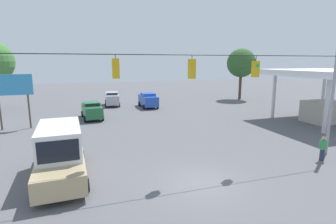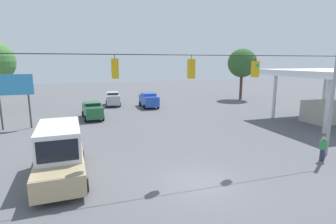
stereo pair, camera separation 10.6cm
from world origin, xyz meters
The scene contains 13 objects.
ground_plane centered at (0.00, 0.00, 0.00)m, with size 140.00×140.00×0.00m, color #56565B.
overhead_signal_span centered at (0.02, -1.34, 4.53)m, with size 20.55×0.38×7.28m.
sedan_silver_withflow_deep centered at (1.58, -26.26, 1.02)m, with size 2.29×4.39×1.96m.
box_truck_tan_parked_shoulder centered at (6.93, -3.10, 1.40)m, with size 2.77×6.79×2.84m.
sedan_green_withflow_far centered at (4.71, -18.05, 0.97)m, with size 2.32×4.72×1.86m.
sedan_blue_oncoming_deep centered at (-2.99, -23.25, 1.04)m, with size 2.11×4.40×1.99m.
traffic_cone_nearest centered at (7.15, -4.64, 0.37)m, with size 0.32×0.32×0.74m, color orange.
traffic_cone_second centered at (7.17, -7.40, 0.37)m, with size 0.32×0.32×0.74m, color orange.
traffic_cone_third centered at (7.16, -10.35, 0.37)m, with size 0.32×0.32×0.74m, color orange.
gas_station centered at (-18.14, -8.73, 3.96)m, with size 10.31×9.64×5.43m.
roadside_billboard centered at (11.66, -15.51, 3.72)m, with size 3.43×0.16×5.11m.
pedestrian centered at (-8.72, -0.39, 0.80)m, with size 0.40×0.28×1.61m.
tree_horizon_right centered at (-19.50, -26.09, 5.97)m, with size 4.67×4.67×8.34m.
Camera 1 is at (5.61, 11.64, 6.24)m, focal length 28.00 mm.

